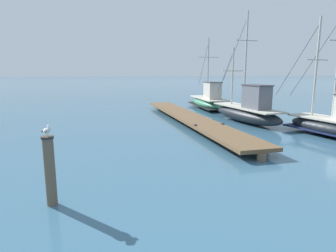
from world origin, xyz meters
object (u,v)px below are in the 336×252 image
Objects in this scene: fishing_boat_1 at (209,101)px; perched_seagull at (47,130)px; fishing_boat_0 at (248,111)px; mooring_piling at (50,170)px.

perched_seagull is (-11.39, -16.80, 1.23)m from fishing_boat_1.
fishing_boat_1 is 17.71× the size of perched_seagull.
mooring_piling is (-11.01, -9.47, 0.16)m from fishing_boat_0.
fishing_boat_1 is 20.29m from mooring_piling.
fishing_boat_1 is 3.74× the size of mooring_piling.
fishing_boat_1 is at bearing 55.87° from perched_seagull.
fishing_boat_0 is 4.18× the size of mooring_piling.
perched_seagull is at bearing -124.13° from fishing_boat_1.
perched_seagull is (-0.00, -0.01, 1.00)m from mooring_piling.
perched_seagull is at bearing -139.29° from fishing_boat_0.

